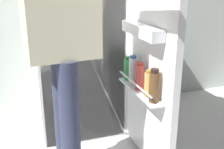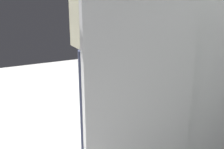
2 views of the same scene
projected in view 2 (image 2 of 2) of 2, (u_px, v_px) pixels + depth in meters
name	position (u px, v px, depth m)	size (l,w,h in m)	color
refrigerator	(193.00, 52.00, 2.19)	(0.73, 1.34, 1.60)	white
person	(96.00, 26.00, 2.08)	(0.57, 0.70, 1.67)	#2D334C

